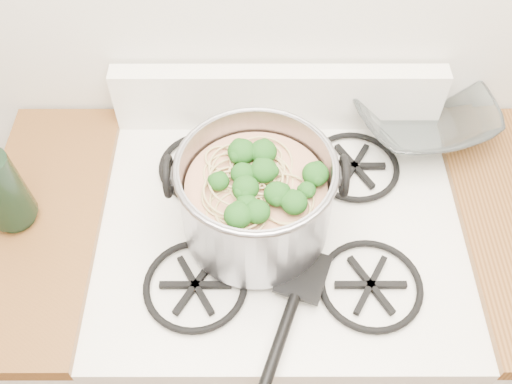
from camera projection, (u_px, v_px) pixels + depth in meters
name	position (u px, v px, depth m)	size (l,w,h in m)	color
gas_range	(275.00, 319.00, 1.57)	(0.76, 0.66, 0.92)	white
counter_left	(90.00, 315.00, 1.55)	(0.25, 0.65, 0.92)	silver
stock_pot	(256.00, 199.00, 1.10)	(0.33, 0.30, 0.20)	gray
spatula	(303.00, 272.00, 1.10)	(0.29, 0.31, 0.02)	black
glass_bowl	(418.00, 118.00, 1.34)	(0.13, 0.13, 0.03)	white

